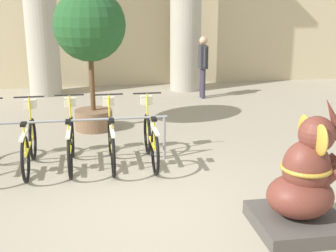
{
  "coord_description": "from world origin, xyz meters",
  "views": [
    {
      "loc": [
        -0.72,
        -5.49,
        2.78
      ],
      "look_at": [
        0.29,
        0.53,
        1.0
      ],
      "focal_mm": 50.0,
      "sensor_mm": 36.0,
      "label": 1
    }
  ],
  "objects_px": {
    "bicycle_1": "(29,144)",
    "potted_tree": "(90,33)",
    "bicycle_3": "(111,140)",
    "elephant_statue": "(304,186)",
    "bicycle_2": "(71,141)",
    "person_pedestrian": "(203,62)",
    "bicycle_4": "(151,138)"
  },
  "relations": [
    {
      "from": "bicycle_1",
      "to": "potted_tree",
      "type": "bearing_deg",
      "value": 63.85
    },
    {
      "from": "bicycle_3",
      "to": "elephant_statue",
      "type": "height_order",
      "value": "elephant_statue"
    },
    {
      "from": "bicycle_2",
      "to": "person_pedestrian",
      "type": "distance_m",
      "value": 5.68
    },
    {
      "from": "bicycle_2",
      "to": "elephant_statue",
      "type": "height_order",
      "value": "elephant_statue"
    },
    {
      "from": "person_pedestrian",
      "to": "bicycle_4",
      "type": "bearing_deg",
      "value": -113.23
    },
    {
      "from": "bicycle_4",
      "to": "person_pedestrian",
      "type": "relative_size",
      "value": 1.05
    },
    {
      "from": "bicycle_3",
      "to": "elephant_statue",
      "type": "relative_size",
      "value": 1.04
    },
    {
      "from": "bicycle_2",
      "to": "person_pedestrian",
      "type": "bearing_deg",
      "value": 54.33
    },
    {
      "from": "bicycle_3",
      "to": "potted_tree",
      "type": "xyz_separation_m",
      "value": [
        -0.26,
        2.13,
        1.54
      ]
    },
    {
      "from": "bicycle_2",
      "to": "potted_tree",
      "type": "relative_size",
      "value": 0.6
    },
    {
      "from": "elephant_statue",
      "to": "person_pedestrian",
      "type": "height_order",
      "value": "elephant_statue"
    },
    {
      "from": "bicycle_1",
      "to": "bicycle_3",
      "type": "relative_size",
      "value": 1.0
    },
    {
      "from": "person_pedestrian",
      "to": "bicycle_1",
      "type": "bearing_deg",
      "value": -130.46
    },
    {
      "from": "bicycle_2",
      "to": "bicycle_4",
      "type": "distance_m",
      "value": 1.3
    },
    {
      "from": "bicycle_2",
      "to": "potted_tree",
      "type": "xyz_separation_m",
      "value": [
        0.39,
        2.08,
        1.54
      ]
    },
    {
      "from": "bicycle_2",
      "to": "bicycle_3",
      "type": "xyz_separation_m",
      "value": [
        0.65,
        -0.05,
        0.0
      ]
    },
    {
      "from": "bicycle_3",
      "to": "person_pedestrian",
      "type": "height_order",
      "value": "person_pedestrian"
    },
    {
      "from": "bicycle_3",
      "to": "potted_tree",
      "type": "distance_m",
      "value": 2.65
    },
    {
      "from": "bicycle_2",
      "to": "bicycle_4",
      "type": "bearing_deg",
      "value": -2.75
    },
    {
      "from": "bicycle_1",
      "to": "elephant_statue",
      "type": "bearing_deg",
      "value": -36.75
    },
    {
      "from": "bicycle_1",
      "to": "bicycle_2",
      "type": "height_order",
      "value": "same"
    },
    {
      "from": "bicycle_2",
      "to": "bicycle_3",
      "type": "height_order",
      "value": "same"
    },
    {
      "from": "bicycle_1",
      "to": "person_pedestrian",
      "type": "height_order",
      "value": "person_pedestrian"
    },
    {
      "from": "bicycle_3",
      "to": "bicycle_4",
      "type": "bearing_deg",
      "value": -0.73
    },
    {
      "from": "bicycle_3",
      "to": "potted_tree",
      "type": "relative_size",
      "value": 0.6
    },
    {
      "from": "bicycle_1",
      "to": "bicycle_2",
      "type": "bearing_deg",
      "value": 2.88
    },
    {
      "from": "elephant_statue",
      "to": "bicycle_3",
      "type": "bearing_deg",
      "value": 130.06
    },
    {
      "from": "bicycle_3",
      "to": "bicycle_2",
      "type": "bearing_deg",
      "value": 175.25
    },
    {
      "from": "bicycle_1",
      "to": "person_pedestrian",
      "type": "distance_m",
      "value": 6.1
    },
    {
      "from": "bicycle_4",
      "to": "person_pedestrian",
      "type": "bearing_deg",
      "value": 66.77
    },
    {
      "from": "potted_tree",
      "to": "bicycle_4",
      "type": "bearing_deg",
      "value": -66.98
    },
    {
      "from": "bicycle_4",
      "to": "bicycle_2",
      "type": "bearing_deg",
      "value": 177.25
    }
  ]
}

